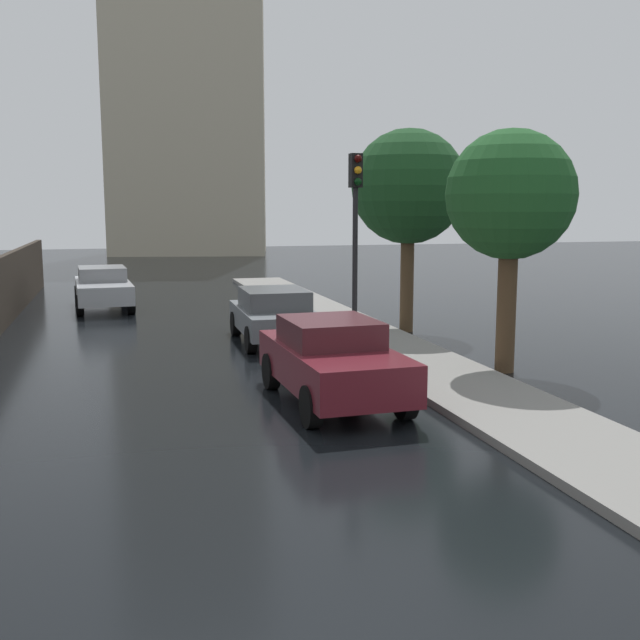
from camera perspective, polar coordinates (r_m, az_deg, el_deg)
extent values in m
cube|color=slate|center=(19.00, -3.51, 0.08)|extent=(1.81, 3.84, 0.56)
cube|color=#494D50|center=(18.92, -3.51, 1.64)|extent=(1.57, 2.02, 0.49)
cylinder|color=black|center=(20.14, -6.44, -0.28)|extent=(0.23, 0.64, 0.64)
cylinder|color=black|center=(20.43, -1.95, -0.10)|extent=(0.23, 0.64, 0.64)
cylinder|color=black|center=(17.69, -5.29, -1.50)|extent=(0.23, 0.64, 0.64)
cylinder|color=black|center=(18.01, -0.21, -1.28)|extent=(0.23, 0.64, 0.64)
cube|color=maroon|center=(13.10, 0.98, -3.44)|extent=(1.86, 4.09, 0.68)
cube|color=#461C22|center=(13.15, 0.77, -0.89)|extent=(1.58, 1.81, 0.45)
cylinder|color=black|center=(14.22, -3.74, -3.91)|extent=(0.24, 0.68, 0.68)
cylinder|color=black|center=(14.65, 2.30, -3.51)|extent=(0.24, 0.68, 0.68)
cylinder|color=black|center=(11.72, -0.68, -6.61)|extent=(0.24, 0.68, 0.68)
cylinder|color=black|center=(12.25, 6.48, -5.99)|extent=(0.24, 0.68, 0.68)
cube|color=#B2B5BA|center=(26.18, -16.18, 2.20)|extent=(2.00, 4.54, 0.61)
cube|color=gray|center=(26.39, -16.26, 3.41)|extent=(1.63, 2.08, 0.46)
cylinder|color=black|center=(24.81, -14.17, 1.23)|extent=(0.26, 0.69, 0.68)
cylinder|color=black|center=(24.74, -17.80, 1.06)|extent=(0.26, 0.69, 0.68)
cylinder|color=black|center=(27.71, -14.69, 1.96)|extent=(0.26, 0.69, 0.68)
cylinder|color=black|center=(27.64, -17.94, 1.81)|extent=(0.26, 0.69, 0.68)
cylinder|color=black|center=(17.09, 2.67, 3.82)|extent=(0.12, 0.12, 3.70)
cube|color=black|center=(17.05, 2.73, 11.30)|extent=(0.26, 0.26, 0.75)
sphere|color=#360503|center=(16.90, 2.92, 12.17)|extent=(0.17, 0.17, 0.17)
sphere|color=orange|center=(16.88, 2.91, 11.32)|extent=(0.17, 0.17, 0.17)
sphere|color=black|center=(16.87, 2.90, 10.47)|extent=(0.17, 0.17, 0.17)
cylinder|color=#4C3823|center=(20.68, 6.63, 3.07)|extent=(0.37, 0.37, 2.87)
sphere|color=#19421E|center=(20.60, 6.76, 10.05)|extent=(3.09, 3.09, 3.09)
cylinder|color=#4C3823|center=(15.94, 14.00, 0.99)|extent=(0.40, 0.40, 2.74)
sphere|color=#1E5123|center=(15.81, 14.31, 9.24)|extent=(2.64, 2.64, 2.64)
cube|color=#B2A88E|center=(58.88, -9.95, 20.09)|extent=(12.68, 12.45, 30.49)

